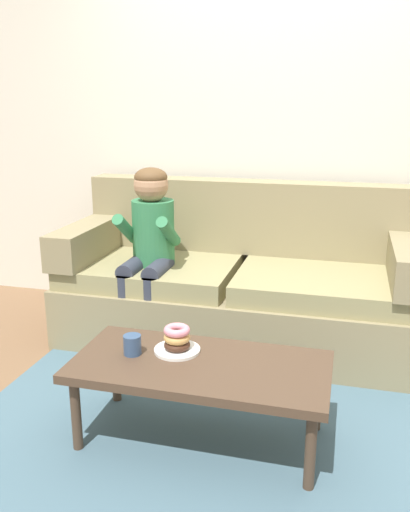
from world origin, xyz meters
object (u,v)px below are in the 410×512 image
(person_child, at_px, (149,240))
(mug, at_px, (132,345))
(coffee_table, at_px, (200,371))
(donut, at_px, (177,345))
(toy_controller, at_px, (297,402))
(couch, at_px, (239,286))

(person_child, height_order, mug, person_child)
(coffee_table, relative_size, person_child, 1.02)
(donut, bearing_deg, toy_controller, 31.00)
(toy_controller, bearing_deg, couch, 129.95)
(coffee_table, height_order, toy_controller, coffee_table)
(couch, distance_m, coffee_table, 1.15)
(mug, distance_m, toy_controller, 0.91)
(couch, distance_m, mug, 1.18)
(couch, bearing_deg, coffee_table, -86.90)
(coffee_table, relative_size, donut, 9.33)
(toy_controller, bearing_deg, donut, -140.37)
(person_child, xyz_separation_m, toy_controller, (0.98, -0.55, -0.65))
(mug, bearing_deg, donut, 22.55)
(person_child, bearing_deg, donut, -62.40)
(couch, relative_size, coffee_table, 1.94)
(donut, relative_size, mug, 1.33)
(donut, xyz_separation_m, mug, (-0.19, -0.08, 0.01))
(donut, height_order, toy_controller, donut)
(donut, bearing_deg, mug, -157.45)
(coffee_table, distance_m, mug, 0.33)
(mug, bearing_deg, toy_controller, 28.92)
(couch, bearing_deg, toy_controller, -58.68)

